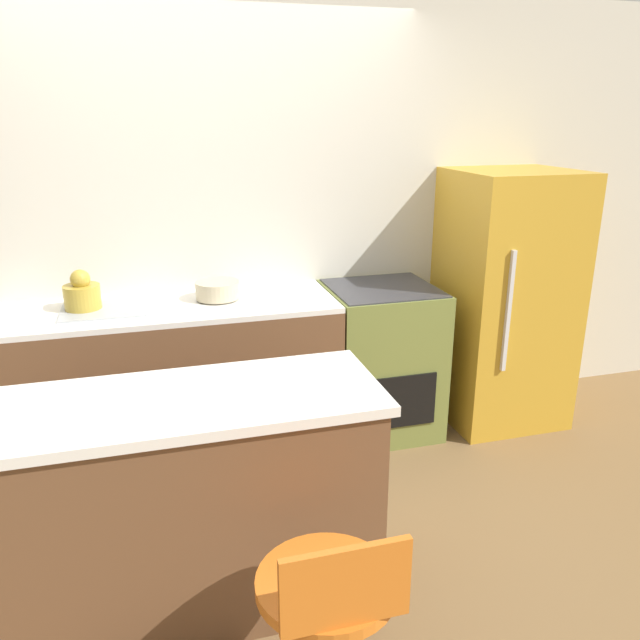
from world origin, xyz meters
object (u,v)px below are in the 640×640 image
(oven_range, at_px, (381,360))
(mixing_bowl, at_px, (217,290))
(stool_chair, at_px, (329,623))
(refrigerator, at_px, (505,299))
(kettle, at_px, (82,293))

(oven_range, height_order, mixing_bowl, mixing_bowl)
(oven_range, relative_size, stool_chair, 1.16)
(refrigerator, distance_m, mixing_bowl, 1.81)
(refrigerator, bearing_deg, kettle, 178.29)
(mixing_bowl, bearing_deg, oven_range, -2.66)
(stool_chair, distance_m, kettle, 2.16)
(refrigerator, distance_m, kettle, 2.53)
(oven_range, relative_size, mixing_bowl, 3.85)
(stool_chair, height_order, kettle, kettle)
(stool_chair, height_order, mixing_bowl, mixing_bowl)
(stool_chair, bearing_deg, mixing_bowl, 92.70)
(stool_chair, bearing_deg, oven_range, 64.38)
(stool_chair, xyz_separation_m, kettle, (-0.81, 1.90, 0.63))
(refrigerator, height_order, mixing_bowl, refrigerator)
(oven_range, bearing_deg, kettle, 178.46)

